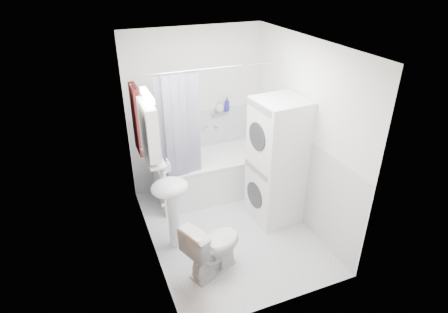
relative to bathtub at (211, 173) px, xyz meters
name	(u,v)px	position (x,y,z in m)	size (l,w,h in m)	color
floor	(230,229)	(-0.08, -0.92, -0.34)	(2.60, 2.60, 0.00)	silver
room_walls	(230,126)	(-0.08, -0.92, 1.15)	(2.60, 2.60, 2.60)	white
wainscot	(221,180)	(-0.08, -0.63, 0.26)	(1.98, 2.58, 2.58)	white
door	(164,205)	(-1.03, -1.47, 0.66)	(0.05, 2.00, 2.00)	brown
bathtub	(211,173)	(0.00, 0.00, 0.00)	(1.62, 0.77, 0.62)	white
tub_spout	(215,126)	(0.20, 0.33, 0.60)	(0.04, 0.04, 0.12)	silver
curtain_rod	(218,68)	(0.00, -0.32, 1.66)	(0.02, 0.02, 1.80)	silver
shower_curtain	(179,131)	(-0.53, -0.32, 0.91)	(0.55, 0.02, 1.45)	#121441
sink	(171,198)	(-0.83, -0.94, 0.36)	(0.44, 0.37, 1.04)	white
medicine_cabinet	(149,128)	(-0.99, -0.82, 1.22)	(0.13, 0.50, 0.71)	white
shelf	(153,158)	(-0.97, -0.82, 0.86)	(0.18, 0.54, 0.03)	silver
shower_caddy	(218,113)	(0.25, 0.32, 0.81)	(0.22, 0.06, 0.02)	silver
towel	(136,118)	(-1.02, -0.17, 1.10)	(0.07, 0.37, 0.89)	maroon
washer_dryer	(277,162)	(0.60, -0.87, 0.51)	(0.65, 0.64, 1.70)	white
toilet	(213,246)	(-0.53, -1.51, 0.00)	(0.39, 0.70, 0.68)	white
soap_pump	(167,168)	(-0.79, -0.67, 0.61)	(0.08, 0.17, 0.08)	gray
shelf_bottle	(156,160)	(-0.97, -0.97, 0.91)	(0.07, 0.18, 0.07)	gray
shelf_cup	(151,149)	(-0.97, -0.70, 0.92)	(0.10, 0.09, 0.10)	gray
shampoo_a	(219,108)	(0.27, 0.32, 0.89)	(0.13, 0.17, 0.13)	gray
shampoo_b	(227,108)	(0.39, 0.32, 0.86)	(0.08, 0.21, 0.08)	#272595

